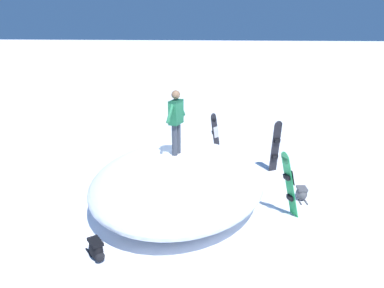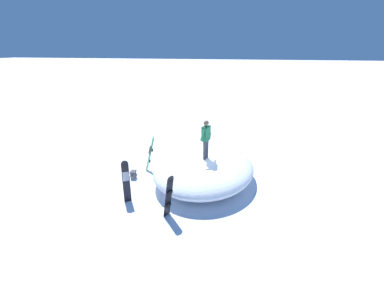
{
  "view_description": "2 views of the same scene",
  "coord_description": "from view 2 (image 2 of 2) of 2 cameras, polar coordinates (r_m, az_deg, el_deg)",
  "views": [
    {
      "loc": [
        1.46,
        -8.87,
        4.26
      ],
      "look_at": [
        0.39,
        -0.79,
        1.65
      ],
      "focal_mm": 34.15,
      "sensor_mm": 36.0,
      "label": 1
    },
    {
      "loc": [
        -1.7,
        10.56,
        5.6
      ],
      "look_at": [
        0.57,
        -0.55,
        1.61
      ],
      "focal_mm": 26.06,
      "sensor_mm": 36.0,
      "label": 2
    }
  ],
  "objects": [
    {
      "name": "snowboard_primary_upright",
      "position": [
        13.22,
        -8.54,
        -1.92
      ],
      "size": [
        0.53,
        0.46,
        1.64
      ],
      "color": "#1E8C47",
      "rests_on": "ground"
    },
    {
      "name": "backpack_near",
      "position": [
        12.82,
        -11.91,
        -6.11
      ],
      "size": [
        0.32,
        0.56,
        0.34
      ],
      "color": "#4C4C51",
      "rests_on": "ground"
    },
    {
      "name": "snowboarder_standing",
      "position": [
        11.39,
        2.88,
        1.43
      ],
      "size": [
        0.35,
        0.99,
        1.64
      ],
      "color": "#333842",
      "rests_on": "snow_mound"
    },
    {
      "name": "backpack_far",
      "position": [
        14.73,
        8.61,
        -2.35
      ],
      "size": [
        0.58,
        0.61,
        0.4
      ],
      "color": "black",
      "rests_on": "ground"
    },
    {
      "name": "snowboard_tertiary_upright",
      "position": [
        10.81,
        -13.34,
        -7.31
      ],
      "size": [
        0.32,
        0.28,
        1.63
      ],
      "color": "black",
      "rests_on": "ground"
    },
    {
      "name": "snow_mound",
      "position": [
        12.22,
        2.48,
        -4.9
      ],
      "size": [
        4.54,
        5.69,
        1.16
      ],
      "primitive_type": "ellipsoid",
      "rotation": [
        0.0,
        0.0,
        1.52
      ],
      "color": "white",
      "rests_on": "ground"
    },
    {
      "name": "ground",
      "position": [
        12.07,
        2.16,
        -8.27
      ],
      "size": [
        240.0,
        240.0,
        0.0
      ],
      "primitive_type": "plane",
      "color": "white"
    },
    {
      "name": "snowboard_secondary_upright",
      "position": [
        9.6,
        -4.77,
        -10.49
      ],
      "size": [
        0.39,
        0.39,
        1.61
      ],
      "color": "black",
      "rests_on": "ground"
    }
  ]
}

